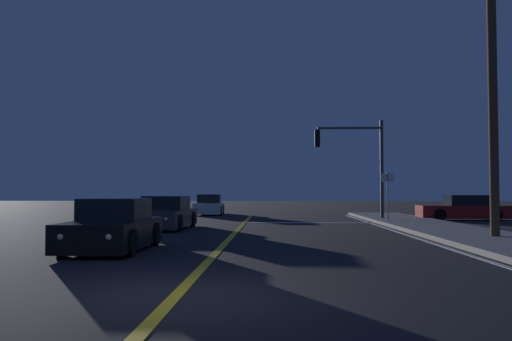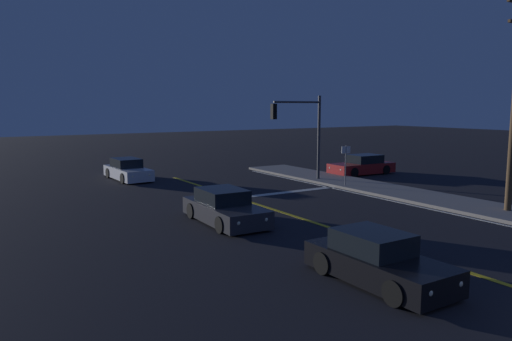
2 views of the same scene
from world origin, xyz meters
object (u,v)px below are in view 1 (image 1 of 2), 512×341
Objects in this scene: car_side_waiting_charcoal at (165,214)px; car_following_oncoming_red at (464,209)px; car_distant_tail_white at (209,206)px; car_parked_curb_black at (113,228)px; utility_pole_right at (493,80)px; street_sign_corner at (388,189)px; traffic_signal_near_right at (356,154)px.

car_following_oncoming_red is (14.69, 7.32, 0.00)m from car_side_waiting_charcoal.
car_side_waiting_charcoal is 0.98× the size of car_distant_tail_white.
car_side_waiting_charcoal is at bearing -88.23° from car_parked_curb_black.
car_following_oncoming_red is at bearing 74.64° from utility_pole_right.
car_side_waiting_charcoal is 16.41m from car_following_oncoming_red.
street_sign_corner is (9.60, 11.78, 1.06)m from car_parked_curb_black.
car_distant_tail_white is 13.76m from street_sign_corner.
car_side_waiting_charcoal is at bearing -159.25° from street_sign_corner.
car_side_waiting_charcoal is 0.48× the size of utility_pole_right.
car_parked_curb_black is 1.73× the size of street_sign_corner.
car_parked_curb_black is 17.17m from traffic_signal_near_right.
traffic_signal_near_right is (8.84, 6.54, 2.95)m from car_side_waiting_charcoal.
street_sign_corner is (9.87, 3.74, 1.06)m from car_side_waiting_charcoal.
utility_pole_right is 9.56m from street_sign_corner.
car_distant_tail_white is 1.93× the size of street_sign_corner.
traffic_signal_near_right reaches higher than car_side_waiting_charcoal.
car_parked_curb_black is 8.05m from car_side_waiting_charcoal.
car_parked_curb_black is at bearing 93.93° from car_side_waiting_charcoal.
car_side_waiting_charcoal is 13.14m from utility_pole_right.
car_distant_tail_white is 11.46m from traffic_signal_near_right.
street_sign_corner reaches higher than car_following_oncoming_red.
car_parked_curb_black and car_following_oncoming_red have the same top height.
car_following_oncoming_red is (14.41, 15.36, 0.00)m from car_parked_curb_black.
traffic_signal_near_right is at bearing 99.77° from car_following_oncoming_red.
street_sign_corner is (1.03, -2.80, -1.89)m from traffic_signal_near_right.
car_parked_curb_black is 0.90× the size of car_distant_tail_white.
car_side_waiting_charcoal is at bearing 86.75° from car_distant_tail_white.
car_distant_tail_white is at bearing -38.65° from traffic_signal_near_right.
utility_pole_right reaches higher than street_sign_corner.
traffic_signal_near_right is 11.99m from utility_pole_right.
utility_pole_right is at bearing -165.23° from car_parked_curb_black.
traffic_signal_near_right is (8.56, 14.58, 2.95)m from car_parked_curb_black.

